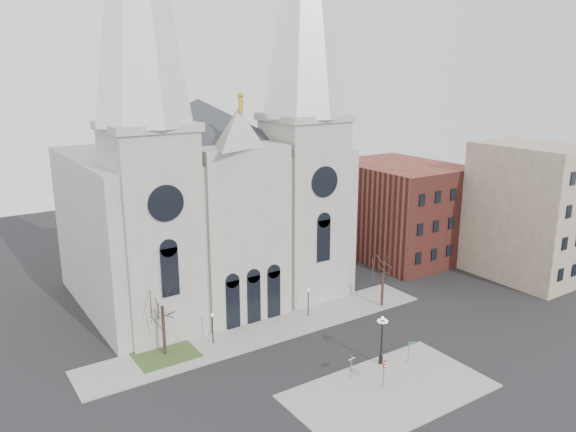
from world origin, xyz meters
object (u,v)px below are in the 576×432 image
street_name_sign (409,350)px  globe_lamp (382,334)px  one_way_sign (352,363)px  stop_sign (384,368)px

street_name_sign → globe_lamp: bearing=166.5°
one_way_sign → street_name_sign: size_ratio=1.03×
globe_lamp → street_name_sign: (2.35, -1.37, -1.74)m
globe_lamp → street_name_sign: 3.23m
globe_lamp → one_way_sign: globe_lamp is taller
globe_lamp → stop_sign: bearing=-129.8°
stop_sign → one_way_sign: (-1.43, 2.68, -0.38)m
one_way_sign → street_name_sign: (6.44, -0.85, -0.23)m
stop_sign → one_way_sign: 3.06m
stop_sign → street_name_sign: size_ratio=1.22×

